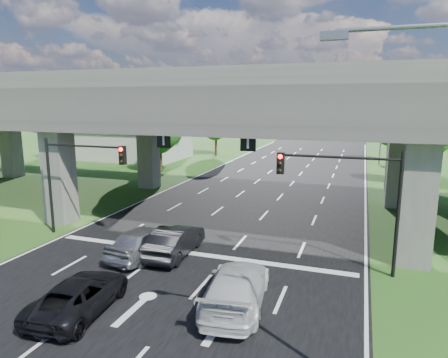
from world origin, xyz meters
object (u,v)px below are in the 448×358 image
Objects in this scene: signal_right at (350,188)px; car_silver at (146,241)px; car_dark at (175,241)px; car_white at (236,287)px; signal_left at (77,169)px; car_trailing at (80,295)px; streetlight_beyond at (379,120)px; streetlight_far at (385,127)px.

signal_right is 10.81m from car_silver.
car_silver reaches higher than car_dark.
car_white is (6.15, -3.49, -0.03)m from car_silver.
car_trailing is (5.94, -7.50, -3.47)m from signal_left.
streetlight_far is at bearing -90.00° from streetlight_beyond.
signal_right is 1.20× the size of car_silver.
streetlight_beyond is 41.90m from car_white.
car_silver is 1.01× the size of car_trailing.
signal_right is 12.75m from car_trailing.
car_dark is (-11.04, -21.00, -5.02)m from streetlight_far.
signal_right is 7.28m from car_white.
streetlight_far is (2.27, 20.06, 1.66)m from signal_right.
car_silver is at bearing -36.97° from car_white.
signal_right is at bearing -147.92° from car_trailing.
streetlight_beyond is at bearing 90.00° from streetlight_far.
signal_right is at bearing -135.87° from car_white.
streetlight_far is 2.07× the size of car_dark.
streetlight_far reaches higher than car_dark.
car_silver is at bearing -171.19° from signal_right.
streetlight_beyond reaches higher than signal_left.
streetlight_beyond is 1.77× the size of car_white.
streetlight_beyond is (2.27, 36.06, 1.66)m from signal_right.
car_dark is at bearing -117.73° from streetlight_far.
car_white is (-4.03, -5.07, -3.34)m from signal_right.
streetlight_far is 1.77× the size of car_white.
car_trailing is (-0.94, -6.56, -0.11)m from car_dark.
car_white is (4.74, -4.12, 0.02)m from car_dark.
car_trailing is at bearing 79.76° from car_dark.
car_dark is at bearing -106.62° from streetlight_beyond.
signal_left reaches higher than car_dark.
streetlight_far is 30.49m from car_trailing.
signal_left is at bearing -57.26° from car_trailing.
signal_left reaches higher than car_white.
car_dark is (-8.77, -0.94, -3.36)m from signal_right.
streetlight_beyond reaches higher than car_trailing.
signal_right reaches higher than car_silver.
streetlight_beyond is 2.03× the size of car_trailing.
signal_left is 1.06× the size of car_white.
signal_left is 26.95m from streetlight_far.
streetlight_beyond is (0.00, 16.00, 0.00)m from streetlight_far.
streetlight_far is at bearing -111.46° from car_white.
signal_right is 0.60× the size of streetlight_beyond.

